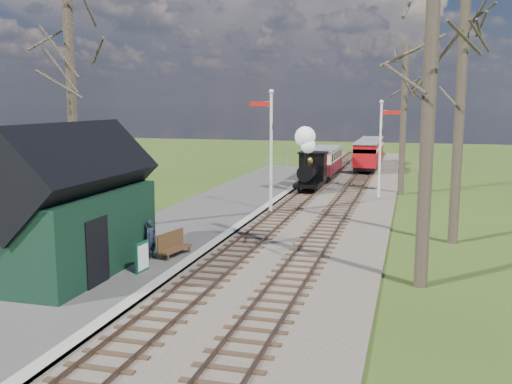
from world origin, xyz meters
TOP-DOWN VIEW (x-y plane):
  - ground at (0.00, 0.00)m, footprint 140.00×140.00m
  - distant_hills at (1.40, 64.38)m, footprint 114.40×48.00m
  - ballast_bed at (1.30, 22.00)m, footprint 8.00×60.00m
  - track_near at (0.00, 22.00)m, footprint 1.60×60.00m
  - track_far at (2.60, 22.00)m, footprint 1.60×60.00m
  - platform at (-3.50, 14.00)m, footprint 5.00×44.00m
  - coping_strip at (-1.20, 14.00)m, footprint 0.40×44.00m
  - station_shed at (-4.30, 4.00)m, footprint 3.25×6.30m
  - semaphore_near at (-0.77, 16.00)m, footprint 1.22×0.24m
  - semaphore_far at (4.37, 22.00)m, footprint 1.22×0.24m
  - bare_trees at (1.33, 10.10)m, footprint 15.51×22.39m
  - fence_line at (0.30, 36.00)m, footprint 12.60×0.08m
  - locomotive at (-0.01, 23.29)m, footprint 1.59×3.70m
  - coach at (0.00, 29.35)m, footprint 1.85×6.34m
  - red_carriage_a at (2.60, 34.40)m, footprint 1.86×4.61m
  - red_carriage_b at (2.60, 39.90)m, footprint 1.86×4.61m
  - sign_board at (-2.11, 4.52)m, footprint 0.16×0.68m
  - bench at (-1.95, 6.58)m, footprint 0.75×1.57m
  - person at (-2.54, 6.07)m, footprint 0.43×0.55m

SIDE VIEW (x-z plane):
  - distant_hills at x=1.40m, z-range -27.22..-5.20m
  - ground at x=0.00m, z-range 0.00..0.00m
  - ballast_bed at x=1.30m, z-range 0.00..0.10m
  - track_near at x=0.00m, z-range 0.02..0.17m
  - track_far at x=2.60m, z-range 0.02..0.17m
  - platform at x=-3.50m, z-range 0.00..0.20m
  - coping_strip at x=-1.20m, z-range 0.00..0.21m
  - fence_line at x=0.30m, z-range 0.05..1.05m
  - bench at x=-1.95m, z-range 0.17..1.04m
  - sign_board at x=-2.11m, z-range 0.20..1.19m
  - person at x=-2.54m, z-range 0.20..1.56m
  - coach at x=0.00m, z-range 0.39..2.34m
  - red_carriage_a at x=2.60m, z-range 0.39..2.35m
  - red_carriage_b at x=2.60m, z-range 0.39..2.35m
  - locomotive at x=-0.01m, z-range -0.13..3.83m
  - station_shed at x=-4.30m, z-range -0.12..4.66m
  - semaphore_far at x=4.37m, z-range 0.49..6.21m
  - semaphore_near at x=-0.77m, z-range 0.51..6.73m
  - bare_trees at x=1.33m, z-range -0.79..11.21m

